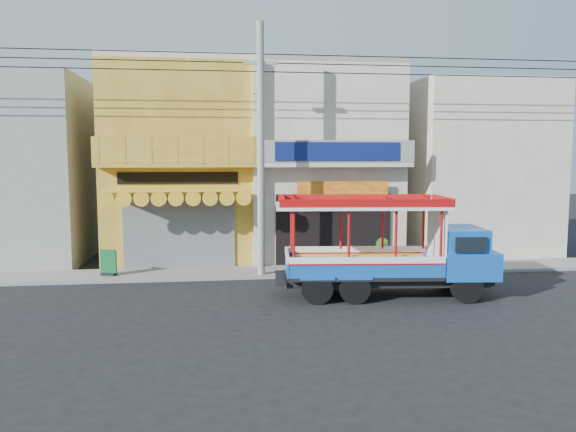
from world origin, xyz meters
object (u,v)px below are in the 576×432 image
object	(u,v)px
green_sign	(109,265)
songthaew_truck	(401,248)
potted_plant_b	(382,253)
potted_plant_c	(429,254)
utility_pole	(265,137)

from	to	relation	value
green_sign	songthaew_truck	bearing A→B (deg)	-21.46
potted_plant_b	songthaew_truck	bearing A→B (deg)	146.69
potted_plant_c	green_sign	bearing A→B (deg)	-78.16
songthaew_truck	potted_plant_c	world-z (taller)	songthaew_truck
utility_pole	green_sign	distance (m)	7.20
potted_plant_b	potted_plant_c	xyz separation A→B (m)	(1.91, 0.07, -0.09)
utility_pole	potted_plant_c	bearing A→B (deg)	6.24
green_sign	potted_plant_c	bearing A→B (deg)	1.00
utility_pole	green_sign	bearing A→B (deg)	174.94
potted_plant_b	potted_plant_c	bearing A→B (deg)	-113.19
songthaew_truck	potted_plant_b	distance (m)	4.02
songthaew_truck	green_sign	size ratio (longest dim) A/B	7.40
utility_pole	green_sign	size ratio (longest dim) A/B	30.08
songthaew_truck	potted_plant_b	xyz separation A→B (m)	(0.56, 3.90, -0.83)
utility_pole	songthaew_truck	size ratio (longest dim) A/B	4.07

